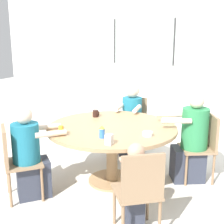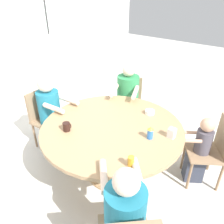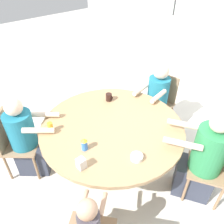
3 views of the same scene
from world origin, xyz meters
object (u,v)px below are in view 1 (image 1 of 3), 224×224
at_px(chair_for_man_blue_shirt, 134,120).
at_px(person_toddler, 135,188).
at_px(chair_for_man_teal_shirt, 204,142).
at_px(juice_glass, 61,130).
at_px(person_woman_green_shirt, 30,157).
at_px(chair_for_toddler, 140,188).
at_px(sippy_cup, 102,132).
at_px(bowl_white_shallow, 148,134).
at_px(person_man_blue_shirt, 131,122).
at_px(person_man_teal_shirt, 191,142).
at_px(coffee_mug, 96,113).
at_px(milk_carton_small, 109,140).
at_px(chair_for_woman_green_shirt, 14,157).

height_order(chair_for_man_blue_shirt, person_toddler, person_toddler).
distance_m(chair_for_man_teal_shirt, juice_glass, 1.80).
height_order(person_woman_green_shirt, person_toddler, person_woman_green_shirt).
bearing_deg(chair_for_man_blue_shirt, chair_for_toddler, 104.70).
distance_m(chair_for_man_blue_shirt, person_woman_green_shirt, 1.95).
relative_size(sippy_cup, bowl_white_shallow, 1.20).
bearing_deg(person_toddler, person_man_blue_shirt, 75.38).
height_order(person_man_teal_shirt, coffee_mug, person_man_teal_shirt).
bearing_deg(milk_carton_small, person_man_teal_shirt, 58.90).
distance_m(chair_for_man_teal_shirt, chair_for_toddler, 1.51).
bearing_deg(person_man_blue_shirt, chair_for_toddler, 105.84).
relative_size(person_man_teal_shirt, coffee_mug, 11.70).
bearing_deg(chair_for_man_teal_shirt, chair_for_toddler, 139.58).
bearing_deg(chair_for_man_blue_shirt, chair_for_woman_green_shirt, 64.50).
xyz_separation_m(chair_for_woman_green_shirt, chair_for_toddler, (1.50, -0.09, 0.00)).
xyz_separation_m(person_man_teal_shirt, milk_carton_small, (-0.64, -1.06, 0.28)).
bearing_deg(person_man_blue_shirt, bowl_white_shallow, 111.50).
xyz_separation_m(person_woman_green_shirt, coffee_mug, (0.30, 1.03, 0.30)).
height_order(chair_for_woman_green_shirt, milk_carton_small, chair_for_woman_green_shirt).
relative_size(chair_for_woman_green_shirt, milk_carton_small, 7.94).
bearing_deg(bowl_white_shallow, sippy_cup, -147.36).
distance_m(person_toddler, sippy_cup, 0.74).
distance_m(chair_for_woman_green_shirt, coffee_mug, 1.26).
relative_size(chair_for_woman_green_shirt, chair_for_man_blue_shirt, 1.00).
height_order(chair_for_man_blue_shirt, sippy_cup, sippy_cup).
relative_size(chair_for_toddler, person_man_blue_shirt, 0.77).
xyz_separation_m(chair_for_man_blue_shirt, juice_glass, (-0.23, -1.70, 0.28)).
xyz_separation_m(coffee_mug, bowl_white_shallow, (0.90, -0.48, -0.03)).
bearing_deg(person_man_blue_shirt, chair_for_woman_green_shirt, 62.43).
distance_m(person_woman_green_shirt, sippy_cup, 0.88).
relative_size(chair_for_toddler, person_toddler, 0.97).
bearing_deg(coffee_mug, chair_for_man_blue_shirt, 74.39).
relative_size(chair_for_man_blue_shirt, person_woman_green_shirt, 0.80).
distance_m(chair_for_man_teal_shirt, bowl_white_shallow, 0.91).
bearing_deg(bowl_white_shallow, chair_for_man_blue_shirt, 116.55).
distance_m(chair_for_man_teal_shirt, person_woman_green_shirt, 2.14).
xyz_separation_m(chair_for_man_blue_shirt, person_woman_green_shirt, (-0.54, -1.88, -0.03)).
xyz_separation_m(chair_for_toddler, milk_carton_small, (-0.46, 0.33, 0.28)).
relative_size(milk_carton_small, bowl_white_shallow, 0.93).
distance_m(person_toddler, milk_carton_small, 0.56).
relative_size(chair_for_man_blue_shirt, sippy_cup, 6.14).
relative_size(chair_for_toddler, milk_carton_small, 7.94).
height_order(chair_for_man_blue_shirt, milk_carton_small, chair_for_man_blue_shirt).
bearing_deg(coffee_mug, chair_for_toddler, -48.94).
relative_size(person_woman_green_shirt, milk_carton_small, 9.95).
relative_size(chair_for_toddler, person_woman_green_shirt, 0.80).
bearing_deg(coffee_mug, milk_carton_small, -55.41).
bearing_deg(person_woman_green_shirt, sippy_cup, 63.55).
relative_size(person_man_teal_shirt, sippy_cup, 8.14).
relative_size(chair_for_man_teal_shirt, person_woman_green_shirt, 0.80).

